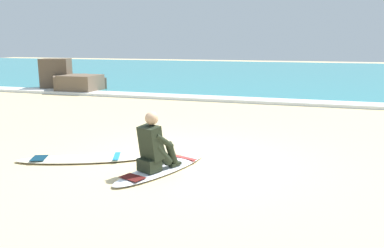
{
  "coord_description": "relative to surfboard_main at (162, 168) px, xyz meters",
  "views": [
    {
      "loc": [
        2.08,
        -6.25,
        2.07
      ],
      "look_at": [
        -0.13,
        0.6,
        0.55
      ],
      "focal_mm": 36.15,
      "sensor_mm": 36.0,
      "label": 1
    }
  ],
  "objects": [
    {
      "name": "breaking_foam",
      "position": [
        0.25,
        7.98,
        0.02
      ],
      "size": [
        80.0,
        0.9,
        0.11
      ],
      "primitive_type": "cube",
      "color": "white",
      "rests_on": "ground"
    },
    {
      "name": "ground_plane",
      "position": [
        0.25,
        0.6,
        -0.04
      ],
      "size": [
        80.0,
        80.0,
        0.0
      ],
      "primitive_type": "plane",
      "color": "#CCB584"
    },
    {
      "name": "surfer_seated",
      "position": [
        -0.05,
        -0.18,
        0.4
      ],
      "size": [
        0.58,
        0.77,
        0.95
      ],
      "color": "black",
      "rests_on": "surfboard_main"
    },
    {
      "name": "surfboard_spare_near",
      "position": [
        -1.59,
        0.04,
        -0.0
      ],
      "size": [
        2.29,
        1.37,
        0.08
      ],
      "color": "#EFE5C6",
      "rests_on": "ground"
    },
    {
      "name": "surfboard_main",
      "position": [
        0.0,
        0.0,
        0.0
      ],
      "size": [
        1.19,
        2.2,
        0.08
      ],
      "color": "silver",
      "rests_on": "ground"
    },
    {
      "name": "sea",
      "position": [
        0.25,
        21.68,
        0.01
      ],
      "size": [
        80.0,
        28.0,
        0.1
      ],
      "primitive_type": "cube",
      "color": "teal",
      "rests_on": "ground"
    },
    {
      "name": "rock_outcrop_distant",
      "position": [
        -7.77,
        8.67,
        0.41
      ],
      "size": [
        3.1,
        2.14,
        1.38
      ],
      "color": "brown",
      "rests_on": "ground"
    }
  ]
}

